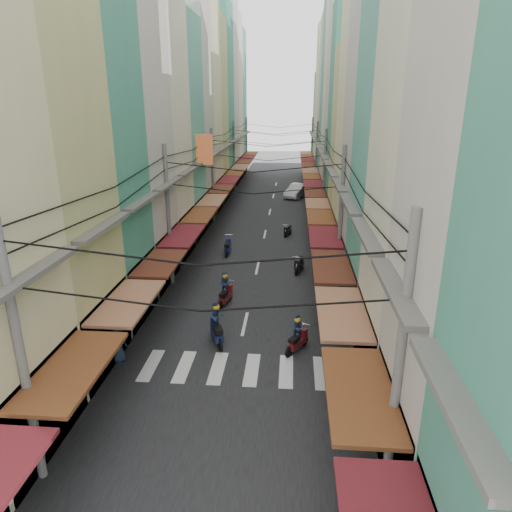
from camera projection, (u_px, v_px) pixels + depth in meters
The scene contains 15 objects.
ground at pixel (249, 307), 24.30m from camera, with size 160.00×160.00×0.00m, color slate.
road at pixel (269, 217), 43.17m from camera, with size 10.00×80.00×0.02m, color black.
sidewalk_left at pixel (201, 215), 43.65m from camera, with size 3.00×80.00×0.06m, color gray.
sidewalk_right at pixel (338, 218), 42.67m from camera, with size 3.00×80.00×0.06m, color gray.
crosswalk at pixel (235, 369), 18.63m from camera, with size 7.55×2.40×0.01m.
building_row_left at pixel (171, 109), 37.38m from camera, with size 7.80×67.67×23.70m.
building_row_right at pixel (367, 114), 36.19m from camera, with size 7.80×68.98×22.59m.
utility_poles at pixel (266, 151), 36.34m from camera, with size 10.20×66.13×8.20m.
white_car at pixel (297, 197), 52.00m from camera, with size 5.37×2.11×1.90m, color silver.
bicycle at pixel (402, 332), 21.60m from camera, with size 0.63×1.67×1.15m, color black.
moving_scooters at pixel (251, 289), 25.18m from camera, with size 5.43×19.84×1.98m.
parked_scooters at pixel (334, 322), 21.58m from camera, with size 13.11×13.22×0.99m.
pedestrians at pixel (171, 274), 26.09m from camera, with size 13.56×20.07×2.22m.
market_umbrella at pixel (406, 303), 19.79m from camera, with size 2.25×2.25×2.38m.
traffic_sign at pixel (346, 283), 21.94m from camera, with size 0.10×0.63×2.90m.
Camera 1 is at (2.16, -22.03, 10.39)m, focal length 32.00 mm.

